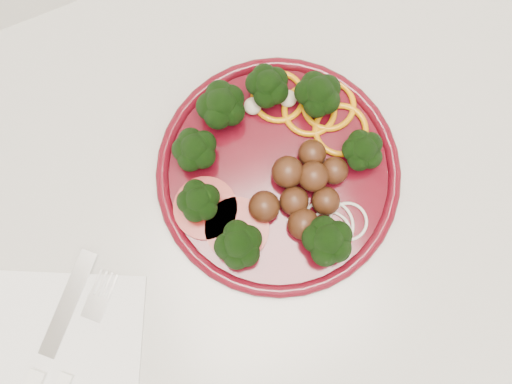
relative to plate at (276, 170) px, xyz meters
name	(u,v)px	position (x,y,z in m)	size (l,w,h in m)	color
counter	(158,289)	(-0.22, -0.03, -0.47)	(2.40, 0.60, 0.90)	silver
plate	(276,170)	(0.00, 0.00, 0.00)	(0.26, 0.26, 0.06)	#4E0812
napkin	(57,357)	(-0.28, -0.09, -0.02)	(0.17, 0.17, 0.00)	white
knife	(37,377)	(-0.31, -0.10, -0.01)	(0.16, 0.17, 0.01)	silver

